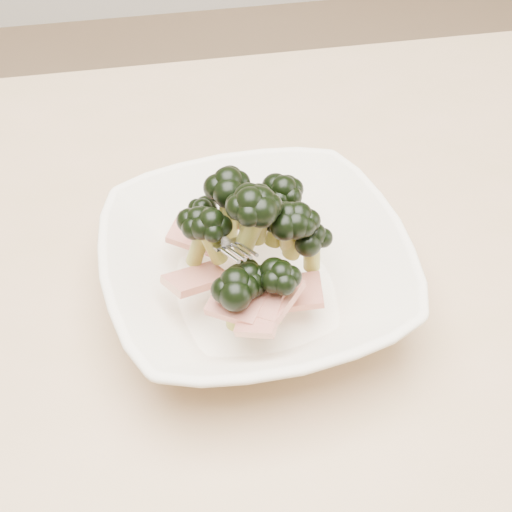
# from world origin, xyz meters

# --- Properties ---
(dining_table) EXTENTS (1.20, 0.80, 0.75)m
(dining_table) POSITION_xyz_m (0.00, 0.00, 0.65)
(dining_table) COLOR tan
(dining_table) RESTS_ON ground
(broccoli_dish) EXTENTS (0.28, 0.28, 0.13)m
(broccoli_dish) POSITION_xyz_m (0.08, 0.00, 0.79)
(broccoli_dish) COLOR white
(broccoli_dish) RESTS_ON dining_table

